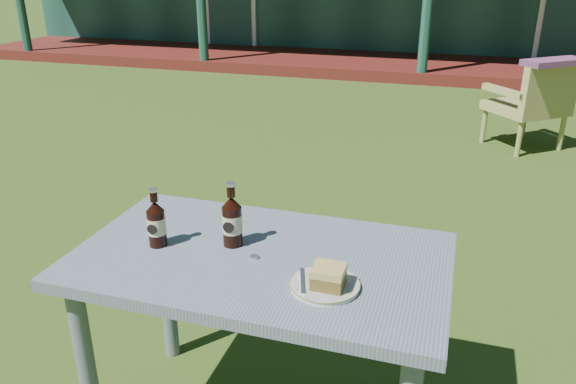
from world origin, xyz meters
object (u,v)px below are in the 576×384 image
(cafe_table, at_px, (261,282))
(cola_bottle_far, at_px, (156,223))
(cake_slice, at_px, (328,276))
(cola_bottle_near, at_px, (232,220))
(armchair_left, at_px, (533,101))
(plate, at_px, (325,285))

(cafe_table, distance_m, cola_bottle_far, 0.39)
(cake_slice, bearing_deg, cola_bottle_near, 154.52)
(cafe_table, height_order, armchair_left, armchair_left)
(plate, height_order, cola_bottle_near, cola_bottle_near)
(cola_bottle_far, bearing_deg, cake_slice, -9.22)
(cafe_table, xyz_separation_m, plate, (0.25, -0.13, 0.11))
(cola_bottle_far, bearing_deg, cafe_table, 6.18)
(cake_slice, height_order, cola_bottle_far, cola_bottle_far)
(armchair_left, bearing_deg, cola_bottle_near, -108.81)
(cola_bottle_far, xyz_separation_m, armchair_left, (1.52, 3.84, -0.36))
(cafe_table, bearing_deg, cola_bottle_near, 160.24)
(cafe_table, xyz_separation_m, cola_bottle_far, (-0.35, -0.04, 0.18))
(cake_slice, relative_size, armchair_left, 0.12)
(cafe_table, relative_size, cake_slice, 13.04)
(cafe_table, bearing_deg, plate, -27.01)
(cafe_table, bearing_deg, armchair_left, 72.88)
(cola_bottle_near, bearing_deg, armchair_left, 71.19)
(cafe_table, relative_size, armchair_left, 1.52)
(cola_bottle_near, height_order, cola_bottle_far, cola_bottle_near)
(cafe_table, xyz_separation_m, armchair_left, (1.17, 3.80, -0.18))
(cafe_table, height_order, plate, plate)
(cafe_table, relative_size, cola_bottle_far, 5.92)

